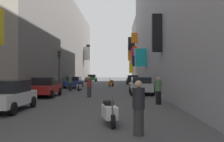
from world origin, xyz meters
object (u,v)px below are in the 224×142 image
at_px(parked_car_blue, 74,82).
at_px(traffic_light_near_corner, 59,63).
at_px(pedestrian_mid_street, 70,83).
at_px(parked_car_white, 7,95).
at_px(parked_car_green, 92,78).
at_px(pedestrian_near_right, 159,91).
at_px(scooter_silver, 79,86).
at_px(parked_car_red, 45,87).
at_px(scooter_white, 109,112).
at_px(parked_car_black, 133,79).
at_px(pedestrian_near_left, 56,84).
at_px(scooter_orange, 111,83).
at_px(parked_car_silver, 141,85).
at_px(pedestrian_far_away, 139,108).
at_px(pedestrian_crossing, 89,87).

height_order(parked_car_blue, traffic_light_near_corner, traffic_light_near_corner).
height_order(pedestrian_mid_street, traffic_light_near_corner, traffic_light_near_corner).
relative_size(parked_car_blue, parked_car_white, 1.01).
distance_m(parked_car_green, pedestrian_near_right, 39.47).
bearing_deg(traffic_light_near_corner, scooter_silver, -13.70).
relative_size(parked_car_red, scooter_white, 2.13).
bearing_deg(scooter_silver, scooter_white, -78.12).
distance_m(parked_car_black, pedestrian_near_left, 19.09).
height_order(scooter_white, pedestrian_mid_street, pedestrian_mid_street).
bearing_deg(scooter_orange, parked_car_silver, -76.97).
bearing_deg(parked_car_black, pedestrian_mid_street, -115.10).
xyz_separation_m(parked_car_white, traffic_light_near_corner, (-0.78, 14.93, 2.09)).
bearing_deg(scooter_white, parked_car_silver, 80.16).
xyz_separation_m(scooter_white, pedestrian_mid_street, (-4.65, 17.44, 0.36)).
xyz_separation_m(parked_car_red, scooter_white, (5.46, -10.98, -0.32)).
bearing_deg(scooter_orange, scooter_silver, -110.73).
relative_size(scooter_orange, pedestrian_near_left, 1.09).
xyz_separation_m(scooter_orange, pedestrian_near_right, (3.34, -19.84, 0.35)).
distance_m(pedestrian_near_right, traffic_light_near_corner, 15.12).
distance_m(parked_car_black, scooter_orange, 7.89).
bearing_deg(parked_car_blue, parked_car_black, 52.54).
height_order(pedestrian_near_right, pedestrian_mid_street, pedestrian_mid_street).
relative_size(scooter_silver, pedestrian_mid_street, 1.09).
relative_size(parked_car_green, pedestrian_mid_street, 2.54).
bearing_deg(pedestrian_near_right, scooter_silver, 119.05).
distance_m(pedestrian_near_left, pedestrian_near_right, 13.06).
xyz_separation_m(parked_car_silver, pedestrian_near_right, (0.43, -7.23, 0.03)).
bearing_deg(traffic_light_near_corner, parked_car_red, -85.76).
relative_size(parked_car_red, scooter_silver, 2.30).
xyz_separation_m(parked_car_white, pedestrian_mid_street, (0.56, 14.12, 0.04)).
xyz_separation_m(scooter_orange, traffic_light_near_corner, (-5.38, -7.66, 2.41)).
xyz_separation_m(parked_car_white, scooter_silver, (1.49, 14.37, -0.32)).
relative_size(parked_car_black, scooter_white, 2.30).
bearing_deg(pedestrian_near_right, parked_car_black, 90.11).
relative_size(parked_car_black, pedestrian_far_away, 2.68).
bearing_deg(pedestrian_far_away, pedestrian_near_right, 76.90).
relative_size(parked_car_green, pedestrian_far_away, 2.52).
height_order(parked_car_green, parked_car_black, parked_car_green).
xyz_separation_m(parked_car_blue, pedestrian_crossing, (3.25, -12.23, 0.06)).
relative_size(scooter_white, pedestrian_near_right, 1.18).
xyz_separation_m(scooter_silver, pedestrian_near_right, (6.45, -11.62, 0.35)).
xyz_separation_m(scooter_white, traffic_light_near_corner, (-5.99, 18.24, 2.41)).
relative_size(parked_car_green, parked_car_white, 1.02).
distance_m(scooter_silver, traffic_light_near_corner, 3.36).
distance_m(parked_car_white, pedestrian_near_right, 8.41).
relative_size(parked_car_red, traffic_light_near_corner, 0.98).
height_order(parked_car_blue, pedestrian_crossing, pedestrian_crossing).
bearing_deg(pedestrian_near_right, traffic_light_near_corner, 125.64).
xyz_separation_m(pedestrian_near_left, pedestrian_mid_street, (1.14, 1.47, 0.04)).
bearing_deg(parked_car_white, pedestrian_near_right, 19.13).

